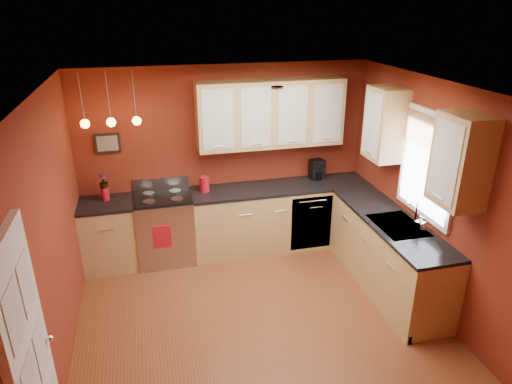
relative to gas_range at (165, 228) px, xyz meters
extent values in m
plane|color=brown|center=(0.92, -1.80, -0.48)|extent=(4.20, 4.20, 0.00)
cube|color=white|center=(0.92, -1.80, 2.12)|extent=(4.00, 4.20, 0.02)
cube|color=maroon|center=(0.92, 0.30, 0.82)|extent=(4.00, 0.02, 2.60)
cube|color=maroon|center=(0.92, -3.90, 0.82)|extent=(4.00, 0.02, 2.60)
cube|color=maroon|center=(-1.08, -1.80, 0.82)|extent=(0.02, 4.20, 2.60)
cube|color=maroon|center=(2.92, -1.80, 0.82)|extent=(0.02, 4.20, 2.60)
cube|color=tan|center=(-0.73, 0.00, -0.03)|extent=(0.70, 0.60, 0.90)
cube|color=tan|center=(1.65, 0.00, -0.03)|extent=(2.54, 0.60, 0.90)
cube|color=tan|center=(2.62, -1.35, -0.03)|extent=(0.60, 2.10, 0.90)
cube|color=black|center=(-0.73, 0.00, 0.44)|extent=(0.70, 0.62, 0.04)
cube|color=black|center=(1.65, 0.00, 0.44)|extent=(2.54, 0.62, 0.04)
cube|color=black|center=(2.62, -1.35, 0.44)|extent=(0.62, 2.10, 0.04)
cube|color=#B2B2B6|center=(0.00, 0.00, -0.02)|extent=(0.76, 0.64, 0.92)
cube|color=black|center=(0.00, -0.30, 0.00)|extent=(0.55, 0.02, 0.32)
cylinder|color=#B2B2B6|center=(0.00, -0.31, 0.24)|extent=(0.60, 0.02, 0.02)
cube|color=black|center=(0.00, 0.00, 0.45)|extent=(0.76, 0.60, 0.03)
cylinder|color=gray|center=(-0.18, -0.14, 0.47)|extent=(0.16, 0.16, 0.01)
cylinder|color=gray|center=(0.18, -0.14, 0.47)|extent=(0.16, 0.16, 0.01)
cylinder|color=gray|center=(-0.18, 0.14, 0.47)|extent=(0.16, 0.16, 0.01)
cylinder|color=gray|center=(0.18, 0.14, 0.47)|extent=(0.16, 0.16, 0.01)
cube|color=#B2B2B6|center=(0.00, 0.30, 0.55)|extent=(0.76, 0.04, 0.16)
cube|color=#B2B2B6|center=(2.02, -0.29, -0.03)|extent=(0.60, 0.02, 0.80)
cube|color=gray|center=(2.62, -1.50, 0.43)|extent=(0.50, 0.70, 0.05)
cube|color=black|center=(2.62, -1.33, 0.42)|extent=(0.42, 0.30, 0.02)
cube|color=black|center=(2.62, -1.67, 0.42)|extent=(0.42, 0.30, 0.02)
cylinder|color=white|center=(2.84, -1.50, 0.60)|extent=(0.02, 0.02, 0.28)
cylinder|color=white|center=(2.77, -1.50, 0.73)|extent=(0.16, 0.02, 0.02)
cube|color=white|center=(2.90, -1.50, 1.17)|extent=(0.04, 1.02, 1.22)
cube|color=white|center=(2.89, -1.50, 1.17)|extent=(0.01, 0.90, 1.10)
cube|color=#A36F51|center=(2.87, -1.50, 1.54)|extent=(0.02, 0.96, 0.36)
cube|color=white|center=(-1.05, -3.00, 0.54)|extent=(0.06, 0.82, 2.05)
cube|color=silver|center=(-1.02, -3.18, 1.12)|extent=(0.00, 0.28, 0.40)
cube|color=silver|center=(-1.02, -2.82, 1.12)|extent=(0.00, 0.28, 0.40)
cube|color=silver|center=(-1.02, -2.82, 0.57)|extent=(0.00, 0.28, 0.40)
sphere|color=white|center=(-0.99, -2.67, 0.52)|extent=(0.06, 0.06, 0.06)
cube|color=tan|center=(1.52, 0.12, 1.47)|extent=(2.00, 0.35, 0.90)
cube|color=tan|center=(2.75, -1.48, 1.47)|extent=(0.35, 1.95, 0.90)
cube|color=black|center=(-0.63, 0.28, 1.17)|extent=(0.32, 0.03, 0.26)
cylinder|color=gray|center=(-0.83, -0.05, 1.82)|extent=(0.01, 0.01, 0.60)
sphere|color=#FFA53F|center=(-0.83, -0.05, 1.52)|extent=(0.11, 0.11, 0.11)
cylinder|color=gray|center=(-0.53, -0.05, 1.82)|extent=(0.01, 0.01, 0.60)
sphere|color=#FFA53F|center=(-0.53, -0.05, 1.52)|extent=(0.11, 0.11, 0.11)
cylinder|color=gray|center=(-0.23, -0.05, 1.82)|extent=(0.01, 0.01, 0.60)
sphere|color=#FFA53F|center=(-0.23, -0.05, 1.52)|extent=(0.11, 0.11, 0.11)
cylinder|color=#B21320|center=(0.58, 0.06, 0.56)|extent=(0.13, 0.13, 0.20)
cylinder|color=#B21320|center=(0.58, 0.06, 0.66)|extent=(0.14, 0.14, 0.02)
cylinder|color=#B21320|center=(-0.73, 0.09, 0.55)|extent=(0.11, 0.11, 0.17)
imported|color=#B21320|center=(-0.73, 0.09, 0.71)|extent=(0.14, 0.14, 0.20)
cube|color=black|center=(2.24, 0.16, 0.60)|extent=(0.22, 0.19, 0.29)
cylinder|color=black|center=(2.24, 0.10, 0.52)|extent=(0.12, 0.12, 0.13)
imported|color=white|center=(2.75, -1.73, 0.56)|extent=(0.12, 0.12, 0.20)
cube|color=#B21320|center=(-0.06, -0.33, 0.04)|extent=(0.24, 0.02, 0.32)
camera|label=1|loc=(-0.14, -5.71, 2.87)|focal=32.00mm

